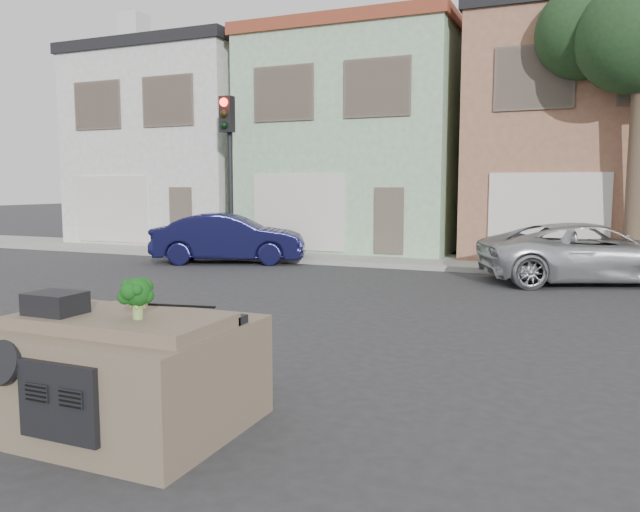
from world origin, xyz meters
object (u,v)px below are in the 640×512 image
Objects in this scene: navy_sedan at (230,263)px; silver_pickup at (589,283)px; traffic_signal at (229,178)px; broccoli at (137,298)px.

navy_sedan is 9.91m from silver_pickup.
traffic_signal reaches higher than broccoli.
silver_pickup is 10.90m from traffic_signal.
navy_sedan is at bearing 67.23° from silver_pickup.
navy_sedan is 2.84m from traffic_signal.
silver_pickup is 12.31m from broccoli.
navy_sedan reaches higher than silver_pickup.
traffic_signal is (-0.64, 1.08, 2.55)m from navy_sedan.
broccoli is (6.75, -12.73, -1.24)m from traffic_signal.
traffic_signal is 14.46m from broccoli.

